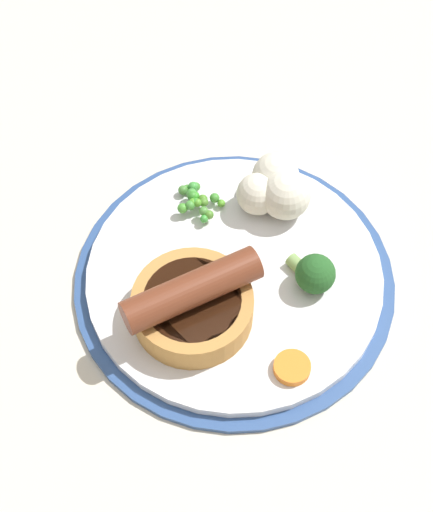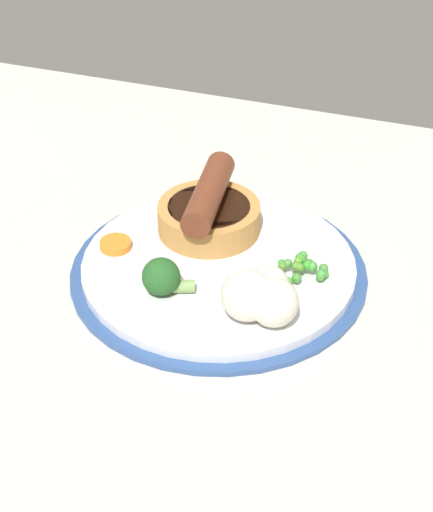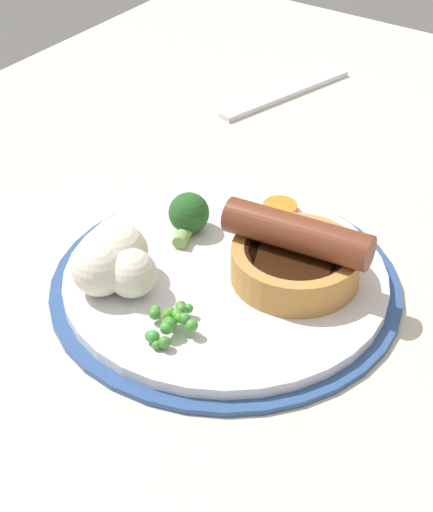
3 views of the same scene
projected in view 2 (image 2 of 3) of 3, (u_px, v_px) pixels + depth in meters
The scene contains 7 objects.
dining_table at pixel (176, 309), 77.09cm from camera, with size 110.00×80.00×3.00cm, color beige.
dinner_plate at pixel (219, 269), 78.50cm from camera, with size 27.25×27.25×1.40cm.
sausage_pudding at pixel (211, 212), 80.94cm from camera, with size 9.80×11.58×5.51cm.
pea_pile at pixel (304, 266), 75.82cm from camera, with size 4.69×4.28×1.69cm.
broccoli_floret_near at pixel (163, 277), 73.48cm from camera, with size 4.60×3.36×3.36cm.
cauliflower_floret at pixel (261, 296), 70.65cm from camera, with size 6.59×6.07×4.41cm.
carrot_slice_0 at pixel (116, 245), 79.60cm from camera, with size 2.94×2.94×0.73cm, color orange.
Camera 2 is at (23.32, -54.99, 50.61)cm, focal length 60.00 mm.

